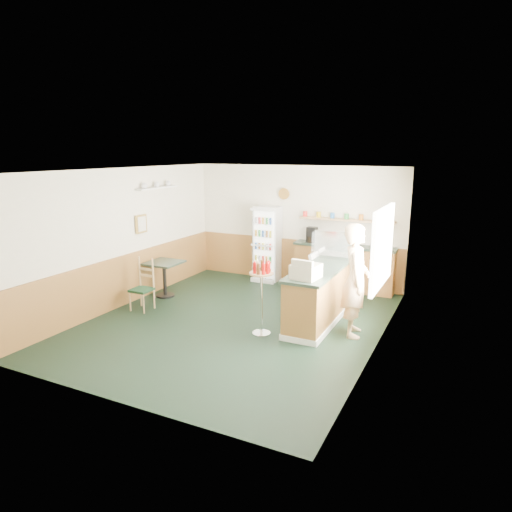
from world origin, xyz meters
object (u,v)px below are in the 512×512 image
Objects in this scene: shopkeeper at (356,280)px; condiment_stand at (261,286)px; cash_register at (306,271)px; cafe_table at (164,272)px; cafe_chair at (144,283)px; display_case at (336,245)px; drinks_fridge at (267,244)px.

condiment_stand is at bearing 101.18° from shopkeeper.
cash_register is 3.53m from cafe_table.
condiment_stand is 2.61m from cafe_chair.
shopkeeper reaches higher than cafe_chair.
cash_register is 0.34× the size of condiment_stand.
drinks_fridge is at bearing 150.05° from display_case.
cafe_table is at bearing 174.28° from cash_register.
shopkeeper is (2.68, -2.37, 0.06)m from drinks_fridge.
condiment_stand is 2.88m from cafe_table.
display_case is 0.45× the size of shopkeeper.
cash_register is 3.34m from cafe_chair.
drinks_fridge is 3.46m from cash_register.
cafe_chair is (-3.29, -0.04, -0.60)m from cash_register.
display_case is 0.68× the size of condiment_stand.
cafe_chair is (-1.31, -2.87, -0.35)m from drinks_fridge.
shopkeeper is 1.87× the size of cafe_chair.
cafe_table is 0.80m from cafe_chair.
cash_register is 0.56× the size of cafe_table.
drinks_fridge reaches higher than cafe_chair.
cafe_chair is at bearing 83.19° from shopkeeper.
condiment_stand is (-1.40, -0.66, -0.09)m from shopkeeper.
cafe_chair is at bearing -114.48° from drinks_fridge.
drinks_fridge is 3.17m from cafe_chair.
drinks_fridge is 2.06× the size of display_case.
display_case is 1.69m from cash_register.
drinks_fridge is 2.32m from display_case.
shopkeeper is (0.70, 0.46, -0.18)m from cash_register.
display_case is (1.98, -1.14, 0.37)m from drinks_fridge.
cash_register is 0.78m from condiment_stand.
shopkeeper reaches higher than cash_register.
display_case is 2.05m from condiment_stand.
display_case is 3.60m from cafe_table.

